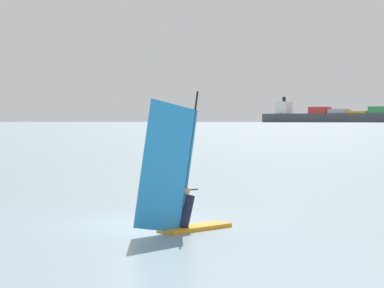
{
  "coord_description": "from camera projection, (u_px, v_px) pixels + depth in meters",
  "views": [
    {
      "loc": [
        7.48,
        -21.56,
        3.22
      ],
      "look_at": [
        -0.07,
        5.42,
        2.3
      ],
      "focal_mm": 69.32,
      "sensor_mm": 36.0,
      "label": 1
    }
  ],
  "objects": [
    {
      "name": "cargo_ship",
      "position": [
        343.0,
        115.0,
        862.97
      ],
      "size": [
        189.48,
        60.54,
        30.66
      ],
      "rotation": [
        0.0,
        0.0,
        6.12
      ],
      "color": "#3F444C",
      "rests_on": "ground_plane"
    },
    {
      "name": "windsurfer",
      "position": [
        180.0,
        193.0,
        21.22
      ],
      "size": [
        2.15,
        3.14,
        4.09
      ],
      "rotation": [
        0.0,
        0.0,
        1.02
      ],
      "color": "orange",
      "rests_on": "ground_plane"
    },
    {
      "name": "ground_plane",
      "position": [
        147.0,
        224.0,
        22.87
      ],
      "size": [
        4000.0,
        4000.0,
        0.0
      ],
      "primitive_type": "plane",
      "color": "gray"
    }
  ]
}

